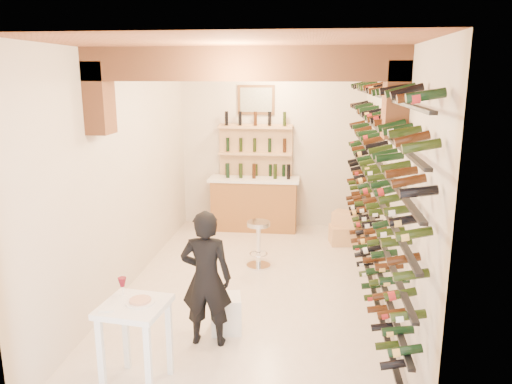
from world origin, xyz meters
TOP-DOWN VIEW (x-y plane):
  - ground at (0.00, 0.00)m, footprint 6.00×6.00m
  - room_shell at (0.00, -0.26)m, footprint 3.52×6.02m
  - wine_rack at (1.53, 0.00)m, footprint 0.32×5.70m
  - back_counter at (-0.30, 2.65)m, footprint 1.70×0.62m
  - back_shelving at (-0.30, 2.89)m, footprint 1.40×0.31m
  - tasting_table at (-0.84, -2.35)m, footprint 0.65×0.65m
  - white_stool at (-0.17, -1.25)m, footprint 0.40×0.40m
  - person at (-0.33, -1.53)m, footprint 0.56×0.37m
  - chrome_barstool at (-0.01, 0.74)m, footprint 0.38×0.38m
  - crate_lower at (1.40, 1.97)m, footprint 0.59×0.46m
  - crate_upper at (1.40, 1.97)m, footprint 0.52×0.46m

SIDE VIEW (x-z plane):
  - ground at x=0.00m, z-range 0.00..0.00m
  - crate_lower at x=1.40m, z-range 0.00..0.33m
  - white_stool at x=-0.17m, z-range 0.00..0.43m
  - chrome_barstool at x=-0.01m, z-range 0.06..0.78m
  - crate_upper at x=1.40m, z-range 0.33..0.58m
  - back_counter at x=-0.30m, z-range -0.11..1.18m
  - tasting_table at x=-0.84m, z-range 0.18..1.20m
  - person at x=-0.33m, z-range 0.00..1.53m
  - back_shelving at x=-0.30m, z-range -0.19..2.53m
  - wine_rack at x=1.53m, z-range 0.27..2.83m
  - room_shell at x=0.00m, z-range 0.65..3.86m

